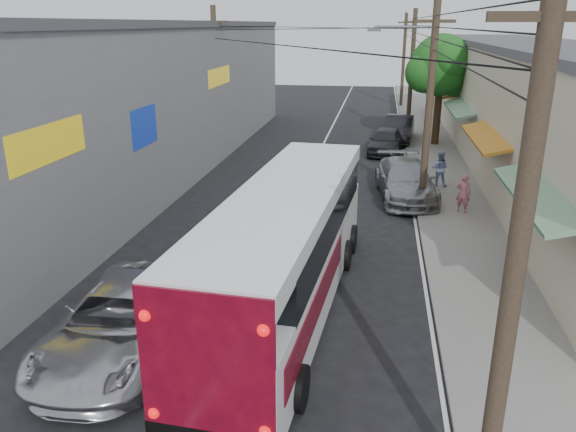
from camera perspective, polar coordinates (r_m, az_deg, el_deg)
name	(u,v)px	position (r m, az deg, el deg)	size (l,w,h in m)	color
ground	(196,398)	(12.00, -9.34, -17.74)	(120.00, 120.00, 0.00)	black
sidewalk	(438,168)	(30.07, 15.03, 4.74)	(3.00, 80.00, 0.12)	slate
building_right	(529,104)	(32.23, 23.27, 10.40)	(7.09, 40.00, 6.25)	beige
building_left	(142,96)	(29.74, -14.63, 11.69)	(7.20, 36.00, 7.25)	gray
utility_poles	(376,86)	(29.53, 8.97, 12.94)	(11.80, 45.28, 8.00)	#473828
street_tree	(442,67)	(35.33, 15.42, 14.36)	(4.40, 4.00, 6.60)	#3F2B19
coach_bus	(288,247)	(14.39, -0.03, -3.19)	(3.25, 11.50, 3.27)	white
jeepney	(123,321)	(13.37, -16.43, -10.19)	(2.61, 5.66, 1.57)	silver
parked_suv	(406,180)	(24.45, 11.86, 3.57)	(2.23, 5.48, 1.59)	gray
parked_car_mid	(386,141)	(32.96, 9.92, 7.54)	(1.74, 4.33, 1.48)	#25252A
parked_car_far	(399,129)	(36.63, 11.17, 8.70)	(1.71, 4.90, 1.62)	black
pedestrian_near	(463,193)	(22.80, 17.39, 2.23)	(0.56, 0.37, 1.54)	#BE6577
pedestrian_far	(440,168)	(26.31, 15.16, 4.69)	(0.78, 0.61, 1.61)	#92A5D4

